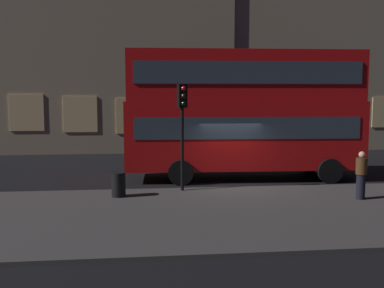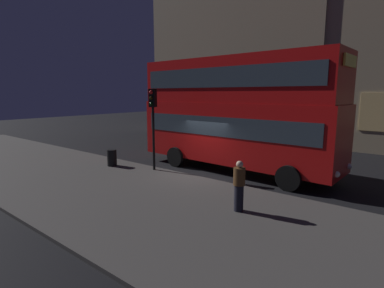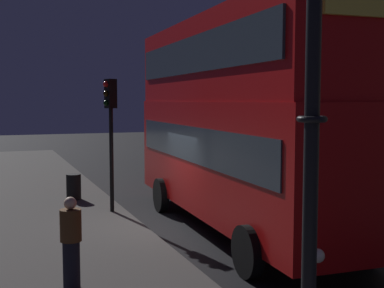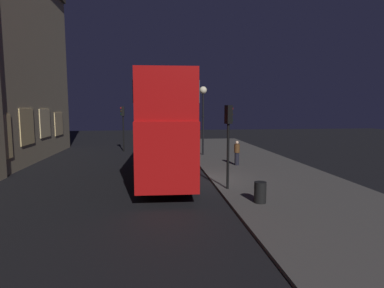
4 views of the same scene
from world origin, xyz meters
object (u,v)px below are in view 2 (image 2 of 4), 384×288
litter_bin (112,158)px  pedestrian (239,186)px  double_decker_bus (235,109)px  traffic_light_near_kerb (153,112)px

litter_bin → pedestrian: bearing=-8.7°
double_decker_bus → pedestrian: (3.01, -4.74, -2.12)m
litter_bin → traffic_light_near_kerb: bearing=18.4°
pedestrian → litter_bin: bearing=-34.3°
pedestrian → double_decker_bus: bearing=-83.2°
traffic_light_near_kerb → litter_bin: bearing=-178.2°
double_decker_bus → traffic_light_near_kerb: (-2.88, -2.72, -0.14)m
traffic_light_near_kerb → pedestrian: size_ratio=2.40×
pedestrian → litter_bin: pedestrian is taller
traffic_light_near_kerb → litter_bin: 3.40m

